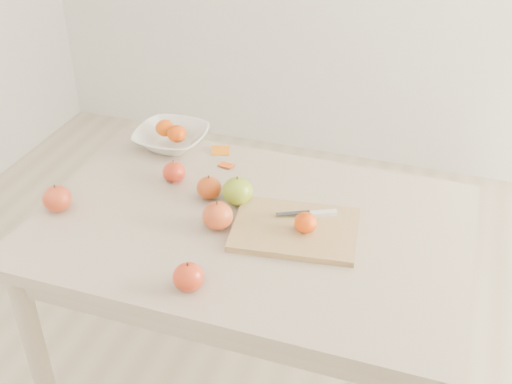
% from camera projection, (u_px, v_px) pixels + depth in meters
% --- Properties ---
extents(table, '(1.20, 0.80, 0.75)m').
position_uv_depth(table, '(250.00, 250.00, 1.84)').
color(table, '#C2AB92').
rests_on(table, ground).
extents(cutting_board, '(0.36, 0.29, 0.02)m').
position_uv_depth(cutting_board, '(295.00, 229.00, 1.74)').
color(cutting_board, tan).
rests_on(cutting_board, table).
extents(board_tangerine, '(0.06, 0.06, 0.05)m').
position_uv_depth(board_tangerine, '(305.00, 223.00, 1.71)').
color(board_tangerine, '#E14107').
rests_on(board_tangerine, cutting_board).
extents(fruit_bowl, '(0.24, 0.24, 0.06)m').
position_uv_depth(fruit_bowl, '(171.00, 138.00, 2.13)').
color(fruit_bowl, white).
rests_on(fruit_bowl, table).
extents(bowl_tangerine_near, '(0.06, 0.06, 0.06)m').
position_uv_depth(bowl_tangerine_near, '(165.00, 128.00, 2.13)').
color(bowl_tangerine_near, '#DB4107').
rests_on(bowl_tangerine_near, fruit_bowl).
extents(bowl_tangerine_far, '(0.06, 0.06, 0.06)m').
position_uv_depth(bowl_tangerine_far, '(177.00, 134.00, 2.10)').
color(bowl_tangerine_far, '#C94907').
rests_on(bowl_tangerine_far, fruit_bowl).
extents(orange_peel_a, '(0.07, 0.06, 0.01)m').
position_uv_depth(orange_peel_a, '(221.00, 152.00, 2.11)').
color(orange_peel_a, orange).
rests_on(orange_peel_a, table).
extents(orange_peel_b, '(0.05, 0.04, 0.01)m').
position_uv_depth(orange_peel_b, '(226.00, 166.00, 2.04)').
color(orange_peel_b, '#CD450E').
rests_on(orange_peel_b, table).
extents(paring_knife, '(0.16, 0.08, 0.01)m').
position_uv_depth(paring_knife, '(318.00, 213.00, 1.78)').
color(paring_knife, white).
rests_on(paring_knife, cutting_board).
extents(apple_green, '(0.09, 0.09, 0.08)m').
position_uv_depth(apple_green, '(238.00, 191.00, 1.84)').
color(apple_green, '#658511').
rests_on(apple_green, table).
extents(apple_red_c, '(0.08, 0.08, 0.07)m').
position_uv_depth(apple_red_c, '(188.00, 277.00, 1.54)').
color(apple_red_c, maroon).
rests_on(apple_red_c, table).
extents(apple_red_b, '(0.07, 0.07, 0.07)m').
position_uv_depth(apple_red_b, '(209.00, 188.00, 1.87)').
color(apple_red_b, maroon).
rests_on(apple_red_b, table).
extents(apple_red_a, '(0.07, 0.07, 0.06)m').
position_uv_depth(apple_red_a, '(174.00, 172.00, 1.95)').
color(apple_red_a, '#950704').
rests_on(apple_red_a, table).
extents(apple_red_e, '(0.09, 0.09, 0.08)m').
position_uv_depth(apple_red_e, '(218.00, 216.00, 1.74)').
color(apple_red_e, '#A22418').
rests_on(apple_red_e, table).
extents(apple_red_d, '(0.08, 0.08, 0.07)m').
position_uv_depth(apple_red_d, '(57.00, 198.00, 1.82)').
color(apple_red_d, maroon).
rests_on(apple_red_d, table).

